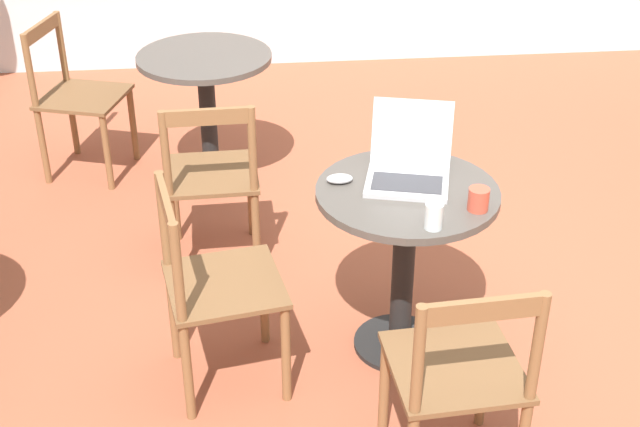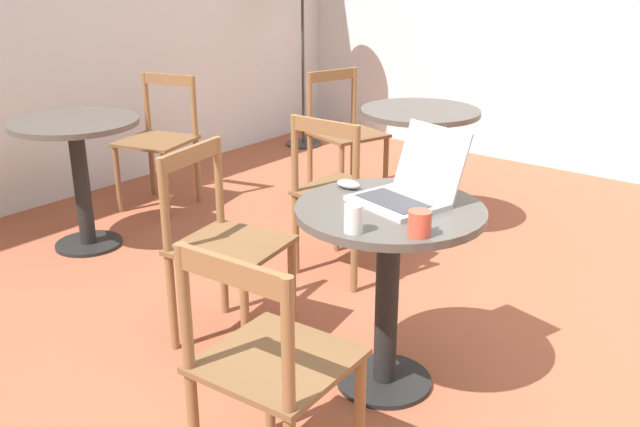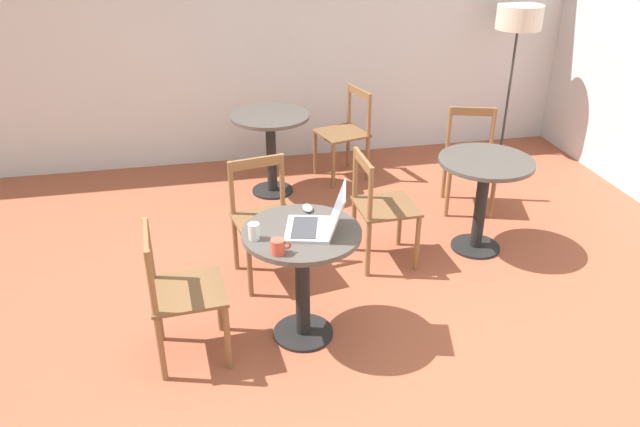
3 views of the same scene
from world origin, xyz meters
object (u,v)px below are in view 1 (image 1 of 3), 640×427
object	(u,v)px
chair_mid_back	(77,98)
laptop	(409,166)
cafe_table_mid	(206,89)
chair_near_back	(214,288)
drinking_glass	(434,216)
chair_near_left	(458,377)
chair_mid_left	(212,180)
cafe_table_near	(405,233)
mug	(478,199)
mouse	(340,179)

from	to	relation	value
chair_mid_back	laptop	xyz separation A→B (m)	(-1.62, -1.49, 0.35)
cafe_table_mid	chair_near_back	size ratio (longest dim) A/B	0.87
chair_near_back	laptop	bearing A→B (deg)	-73.59
chair_mid_back	drinking_glass	distance (m)	2.51
chair_near_left	laptop	xyz separation A→B (m)	(0.79, 0.03, 0.35)
drinking_glass	chair_near_left	bearing A→B (deg)	-178.53
drinking_glass	chair_mid_left	bearing A→B (deg)	38.67
cafe_table_near	chair_near_back	world-z (taller)	chair_near_back
cafe_table_near	mug	bearing A→B (deg)	-126.87
chair_mid_left	mug	world-z (taller)	chair_mid_left
cafe_table_mid	chair_mid_back	bearing A→B (deg)	72.83
mouse	drinking_glass	xyz separation A→B (m)	(-0.35, -0.28, 0.03)
chair_near_back	chair_near_left	distance (m)	0.97
cafe_table_near	chair_mid_back	world-z (taller)	chair_mid_back
mug	drinking_glass	world-z (taller)	drinking_glass
cafe_table_mid	laptop	xyz separation A→B (m)	(-1.40, -0.79, 0.24)
laptop	cafe_table_mid	bearing A→B (deg)	29.33
chair_near_left	chair_mid_left	xyz separation A→B (m)	(1.41, 0.79, 0.00)
mouse	chair_near_left	bearing A→B (deg)	-159.59
chair_near_back	chair_near_left	xyz separation A→B (m)	(-0.57, -0.78, 0.00)
cafe_table_mid	chair_mid_left	xyz separation A→B (m)	(-0.79, -0.02, -0.11)
chair_near_left	drinking_glass	bearing A→B (deg)	1.47
cafe_table_near	mug	distance (m)	0.36
chair_near_left	laptop	size ratio (longest dim) A/B	2.09
laptop	cafe_table_near	bearing A→B (deg)	168.35
laptop	mug	world-z (taller)	laptop
chair_near_back	mouse	distance (m)	0.62
cafe_table_mid	chair_mid_left	world-z (taller)	chair_mid_left
chair_near_back	chair_mid_back	xyz separation A→B (m)	(1.84, 0.74, 0.00)
cafe_table_near	chair_near_back	xyz separation A→B (m)	(-0.13, 0.73, -0.11)
chair_mid_back	chair_mid_left	world-z (taller)	same
chair_mid_back	mug	xyz separation A→B (m)	(-1.87, -1.69, 0.34)
chair_near_left	chair_mid_left	world-z (taller)	same
chair_mid_left	drinking_glass	bearing A→B (deg)	-141.33
chair_near_back	cafe_table_mid	bearing A→B (deg)	1.28
chair_near_left	drinking_glass	xyz separation A→B (m)	(0.43, 0.01, 0.35)
drinking_glass	laptop	bearing A→B (deg)	2.98
cafe_table_mid	chair_mid_left	distance (m)	0.79
cafe_table_mid	chair_near_back	distance (m)	1.63
chair_near_left	chair_mid_left	size ratio (longest dim) A/B	1.00
drinking_glass	chair_mid_back	bearing A→B (deg)	37.30
cafe_table_near	drinking_glass	distance (m)	0.36
chair_near_left	laptop	world-z (taller)	laptop
laptop	mug	size ratio (longest dim) A/B	3.60
mug	cafe_table_mid	bearing A→B (deg)	30.89
laptop	chair_mid_back	bearing A→B (deg)	42.64
chair_near_back	laptop	distance (m)	0.86
cafe_table_near	chair_near_left	world-z (taller)	chair_near_left
cafe_table_near	laptop	distance (m)	0.26
chair_mid_back	mouse	distance (m)	2.06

